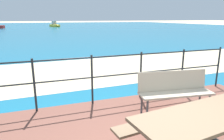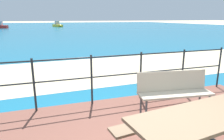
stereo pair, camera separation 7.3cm
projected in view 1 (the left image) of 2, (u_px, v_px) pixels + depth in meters
name	position (u px, v px, depth m)	size (l,w,h in m)	color
sea_water	(47.00, 28.00, 39.07)	(90.00, 90.00, 0.01)	#196B8E
beach_strip	(87.00, 70.00, 7.70)	(54.00, 4.19, 0.01)	beige
picnic_table	(204.00, 129.00, 2.42)	(1.93, 1.66, 0.79)	#7A6047
park_bench	(174.00, 88.00, 4.06)	(1.49, 0.60, 0.84)	#BCAD93
railing_fence	(117.00, 72.00, 4.62)	(5.94, 0.04, 1.10)	#1E2328
boat_mid	(55.00, 25.00, 43.62)	(2.01, 3.93, 1.25)	yellow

